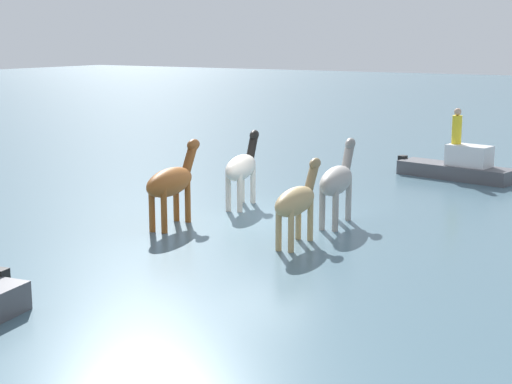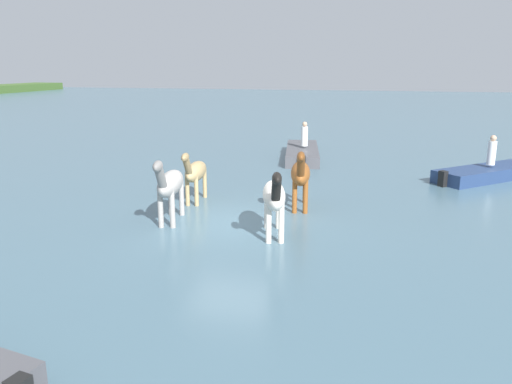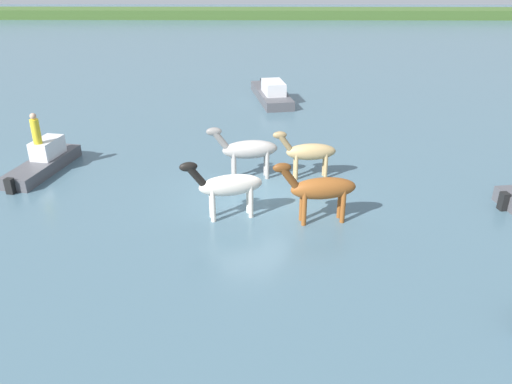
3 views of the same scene
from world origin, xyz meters
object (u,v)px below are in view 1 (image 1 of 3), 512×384
object	(u,v)px
horse_chestnut_trailing	(172,182)
boat_dinghy_port	(458,170)
horse_dark_mare	(337,180)
horse_mid_herd	(297,201)
person_watcher_seated	(457,127)
horse_gray_outer	(242,167)

from	to	relation	value
horse_chestnut_trailing	boat_dinghy_port	size ratio (longest dim) A/B	0.64
horse_chestnut_trailing	horse_dark_mare	world-z (taller)	horse_dark_mare
horse_dark_mare	horse_mid_herd	size ratio (longest dim) A/B	1.11
horse_mid_herd	person_watcher_seated	size ratio (longest dim) A/B	2.02
horse_mid_herd	horse_chestnut_trailing	bearing A→B (deg)	85.35
horse_chestnut_trailing	horse_dark_mare	distance (m)	4.16
horse_dark_mare	person_watcher_seated	distance (m)	8.04
horse_gray_outer	horse_dark_mare	xyz separation A→B (m)	(0.53, 3.20, 0.02)
horse_chestnut_trailing	horse_mid_herd	size ratio (longest dim) A/B	1.11
horse_gray_outer	horse_mid_herd	world-z (taller)	horse_gray_outer
horse_mid_herd	boat_dinghy_port	xyz separation A→B (m)	(-10.25, 0.54, -0.72)
horse_mid_herd	horse_dark_mare	bearing A→B (deg)	-3.46
horse_dark_mare	person_watcher_seated	size ratio (longest dim) A/B	2.24
horse_chestnut_trailing	horse_mid_herd	xyz separation A→B (m)	(-0.06, 3.52, -0.11)
horse_gray_outer	horse_dark_mare	distance (m)	3.24
horse_dark_mare	boat_dinghy_port	world-z (taller)	horse_dark_mare
horse_chestnut_trailing	horse_mid_herd	world-z (taller)	horse_chestnut_trailing
horse_dark_mare	person_watcher_seated	xyz separation A→B (m)	(-8.00, 0.52, 0.58)
horse_mid_herd	person_watcher_seated	distance (m)	10.31
horse_dark_mare	horse_mid_herd	xyz separation A→B (m)	(2.28, 0.08, -0.11)
horse_gray_outer	boat_dinghy_port	size ratio (longest dim) A/B	0.62
horse_gray_outer	person_watcher_seated	size ratio (longest dim) A/B	2.19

